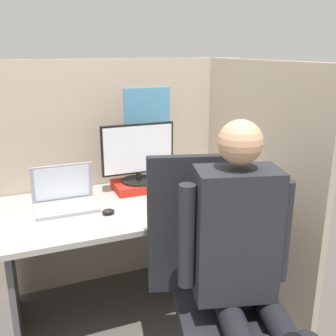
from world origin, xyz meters
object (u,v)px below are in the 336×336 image
(stapler, at_px, (211,180))
(carrot_toy, at_px, (155,213))
(paper_box, at_px, (139,185))
(monitor, at_px, (138,153))
(person, at_px, (244,258))
(office_chair, at_px, (213,282))
(laptop, at_px, (65,200))

(stapler, xyz_separation_m, carrot_toy, (-0.54, -0.38, -0.00))
(paper_box, xyz_separation_m, carrot_toy, (-0.06, -0.45, -0.00))
(carrot_toy, bearing_deg, monitor, 82.88)
(monitor, xyz_separation_m, carrot_toy, (-0.06, -0.45, -0.22))
(monitor, distance_m, carrot_toy, 0.51)
(monitor, xyz_separation_m, person, (0.10, -1.08, -0.19))
(paper_box, height_order, stapler, paper_box)
(stapler, height_order, office_chair, office_chair)
(paper_box, height_order, person, person)
(laptop, xyz_separation_m, office_chair, (0.54, -0.78, -0.20))
(monitor, distance_m, office_chair, 1.00)
(carrot_toy, bearing_deg, stapler, 35.02)
(monitor, relative_size, carrot_toy, 2.90)
(laptop, distance_m, office_chair, 0.97)
(laptop, xyz_separation_m, person, (0.59, -0.94, -0.00))
(stapler, xyz_separation_m, person, (-0.38, -1.00, 0.02))
(stapler, relative_size, person, 0.10)
(stapler, distance_m, office_chair, 0.96)
(laptop, relative_size, stapler, 2.61)
(person, bearing_deg, office_chair, 105.40)
(paper_box, bearing_deg, carrot_toy, -97.16)
(paper_box, bearing_deg, laptop, -164.83)
(paper_box, relative_size, person, 0.24)
(monitor, xyz_separation_m, laptop, (-0.49, -0.13, -0.19))
(paper_box, distance_m, office_chair, 0.93)
(paper_box, bearing_deg, person, -84.52)
(carrot_toy, bearing_deg, laptop, 143.32)
(laptop, relative_size, carrot_toy, 2.15)
(monitor, height_order, stapler, monitor)
(person, bearing_deg, monitor, 95.47)
(paper_box, xyz_separation_m, laptop, (-0.49, -0.13, 0.02))
(paper_box, height_order, laptop, laptop)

